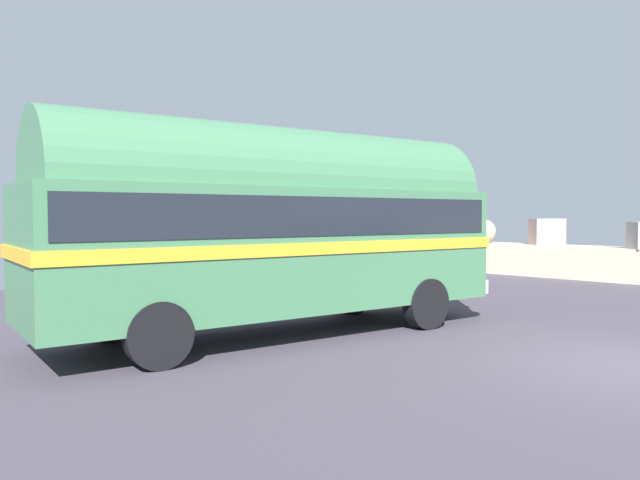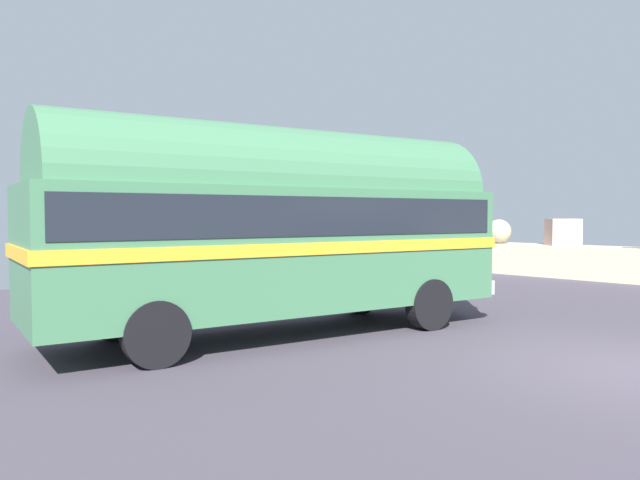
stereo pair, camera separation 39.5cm
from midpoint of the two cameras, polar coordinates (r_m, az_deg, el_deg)
The scene contains 1 object.
vintage_coach at distance 10.86m, azimuth -5.06°, elevation 1.71°, with size 3.90×8.87×3.70m.
Camera 1 is at (2.67, -9.24, 2.18)m, focal length 34.20 mm.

